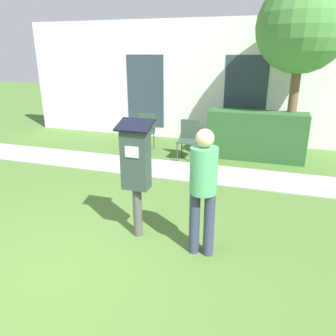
{
  "coord_description": "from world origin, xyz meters",
  "views": [
    {
      "loc": [
        2.15,
        -2.57,
        2.38
      ],
      "look_at": [
        1.01,
        0.97,
        1.05
      ],
      "focal_mm": 35.0,
      "sensor_mm": 36.0,
      "label": 1
    }
  ],
  "objects_px": {
    "outdoor_chair_left": "(145,129)",
    "outdoor_chair_middle": "(189,136)",
    "person_standing": "(203,184)",
    "parking_meter": "(136,165)"
  },
  "relations": [
    {
      "from": "outdoor_chair_left",
      "to": "parking_meter",
      "type": "bearing_deg",
      "value": -86.95
    },
    {
      "from": "outdoor_chair_left",
      "to": "outdoor_chair_middle",
      "type": "height_order",
      "value": "same"
    },
    {
      "from": "parking_meter",
      "to": "person_standing",
      "type": "relative_size",
      "value": 1.01
    },
    {
      "from": "parking_meter",
      "to": "outdoor_chair_middle",
      "type": "relative_size",
      "value": 1.77
    },
    {
      "from": "outdoor_chair_left",
      "to": "outdoor_chair_middle",
      "type": "relative_size",
      "value": 1.0
    },
    {
      "from": "outdoor_chair_left",
      "to": "outdoor_chair_middle",
      "type": "xyz_separation_m",
      "value": [
        1.24,
        -0.41,
        0.0
      ]
    },
    {
      "from": "person_standing",
      "to": "outdoor_chair_middle",
      "type": "distance_m",
      "value": 3.87
    },
    {
      "from": "person_standing",
      "to": "outdoor_chair_left",
      "type": "distance_m",
      "value": 4.75
    },
    {
      "from": "parking_meter",
      "to": "outdoor_chair_left",
      "type": "relative_size",
      "value": 1.77
    },
    {
      "from": "parking_meter",
      "to": "person_standing",
      "type": "distance_m",
      "value": 0.92
    }
  ]
}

